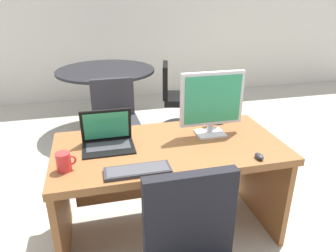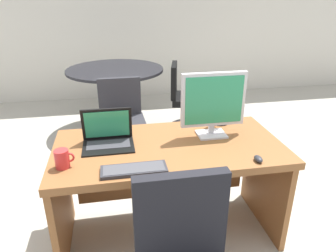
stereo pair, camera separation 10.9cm
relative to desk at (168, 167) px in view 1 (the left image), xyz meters
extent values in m
plane|color=#B7B2A3|center=(0.00, 1.46, -0.54)|extent=(12.00, 12.00, 0.00)
cube|color=silver|center=(0.00, 3.41, 0.86)|extent=(10.00, 0.10, 2.80)
cube|color=brown|center=(0.00, -0.04, 0.17)|extent=(1.51, 0.77, 0.05)
cube|color=brown|center=(-0.73, -0.04, -0.19)|extent=(0.04, 0.67, 0.68)
cube|color=brown|center=(0.73, -0.04, -0.19)|extent=(0.04, 0.67, 0.68)
cube|color=brown|center=(0.00, 0.25, -0.16)|extent=(1.33, 0.02, 0.48)
cube|color=silver|center=(0.32, 0.06, 0.20)|extent=(0.20, 0.16, 0.01)
cube|color=silver|center=(0.32, 0.07, 0.24)|extent=(0.04, 0.02, 0.07)
cube|color=silver|center=(0.32, 0.06, 0.46)|extent=(0.44, 0.04, 0.37)
cube|color=#2D9966|center=(0.32, 0.04, 0.46)|extent=(0.40, 0.00, 0.33)
cube|color=black|center=(-0.39, 0.00, 0.20)|extent=(0.33, 0.24, 0.01)
cube|color=#38383D|center=(-0.39, 0.02, 0.21)|extent=(0.28, 0.13, 0.00)
cube|color=black|center=(-0.39, 0.11, 0.32)|extent=(0.33, 0.05, 0.23)
cube|color=#2D9966|center=(-0.39, 0.10, 0.32)|extent=(0.29, 0.04, 0.19)
cube|color=#2D2D33|center=(-0.26, -0.33, 0.20)|extent=(0.37, 0.13, 0.02)
cube|color=#47474C|center=(-0.26, -0.33, 0.22)|extent=(0.34, 0.11, 0.00)
ellipsoid|color=#2D2D33|center=(0.48, -0.35, 0.21)|extent=(0.04, 0.08, 0.03)
cylinder|color=black|center=(0.45, 0.25, 0.20)|extent=(0.12, 0.12, 0.01)
cylinder|color=black|center=(0.45, 0.25, 0.33)|extent=(0.02, 0.02, 0.24)
sphere|color=black|center=(0.45, 0.22, 0.49)|extent=(0.11, 0.11, 0.11)
cylinder|color=red|center=(-0.66, -0.21, 0.25)|extent=(0.08, 0.08, 0.11)
torus|color=red|center=(-0.61, -0.21, 0.26)|extent=(0.06, 0.01, 0.06)
cube|color=black|center=(-0.08, -0.73, 0.16)|extent=(0.44, 0.06, 0.49)
cylinder|color=black|center=(-0.29, 2.01, -0.52)|extent=(0.54, 0.54, 0.04)
cylinder|color=black|center=(-0.29, 2.01, -0.13)|extent=(0.08, 0.08, 0.72)
cylinder|color=black|center=(-0.29, 2.01, 0.24)|extent=(1.19, 1.19, 0.03)
cylinder|color=black|center=(-0.27, 1.06, -0.52)|extent=(0.56, 0.56, 0.04)
cylinder|color=black|center=(-0.27, 1.06, -0.32)|extent=(0.05, 0.05, 0.35)
cube|color=#2D2D33|center=(-0.27, 1.06, -0.11)|extent=(0.47, 0.47, 0.08)
cube|color=#2D2D33|center=(-0.27, 1.28, 0.13)|extent=(0.44, 0.07, 0.40)
cylinder|color=black|center=(0.63, 1.79, -0.52)|extent=(0.56, 0.56, 0.04)
cylinder|color=black|center=(0.63, 1.79, -0.33)|extent=(0.05, 0.05, 0.34)
cube|color=black|center=(0.63, 1.79, -0.12)|extent=(0.56, 0.56, 0.08)
cube|color=black|center=(0.42, 1.84, 0.12)|extent=(0.16, 0.44, 0.40)
camera|label=1|loc=(-0.45, -1.83, 1.13)|focal=33.40mm
camera|label=2|loc=(-0.35, -1.86, 1.13)|focal=33.40mm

